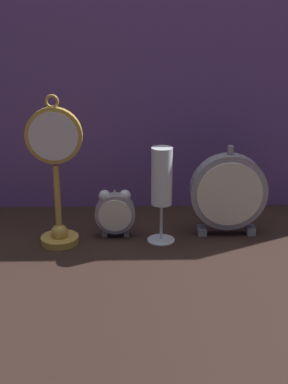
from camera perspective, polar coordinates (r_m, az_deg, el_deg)
name	(u,v)px	position (r m, az deg, el deg)	size (l,w,h in m)	color
ground_plane	(145,260)	(1.16, 0.09, -7.24)	(4.00, 4.00, 0.00)	black
fabric_backdrop_drape	(142,78)	(1.37, -0.24, 12.08)	(1.49, 0.01, 0.69)	#6B478E
pocket_watch_on_stand	(56,175)	(1.19, -9.36, 1.79)	(0.12, 0.09, 0.34)	gold
alarm_clock_twin_bell	(115,211)	(1.24, -3.10, -2.06)	(0.09, 0.03, 0.12)	gray
mantel_clock_silver	(228,192)	(1.26, 8.99, -0.03)	(0.18, 0.04, 0.22)	gray
champagne_flute	(162,183)	(1.19, 1.90, 0.96)	(0.06, 0.06, 0.22)	silver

